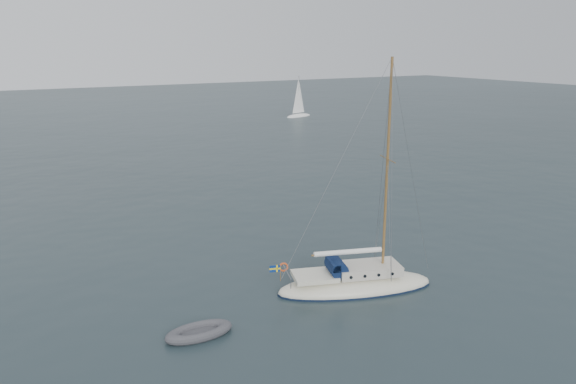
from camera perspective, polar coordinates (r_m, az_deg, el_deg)
ground at (r=31.45m, az=4.51°, el=-8.50°), size 300.00×300.00×0.00m
sailboat at (r=29.62m, az=6.90°, el=-8.11°), size 8.70×2.61×12.39m
dinghy at (r=25.64m, az=-9.03°, el=-13.87°), size 3.08×1.39×0.44m
distant_yacht_b at (r=99.34m, az=1.08°, el=9.49°), size 5.62×3.00×7.45m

